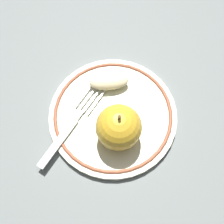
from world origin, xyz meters
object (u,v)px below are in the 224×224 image
(plate, at_px, (112,118))
(apple_slice_front, at_px, (109,82))
(apple_red_whole, at_px, (118,127))
(fork, at_px, (71,126))

(plate, relative_size, apple_slice_front, 3.21)
(apple_red_whole, bearing_deg, plate, -55.25)
(apple_red_whole, bearing_deg, apple_slice_front, -62.82)
(apple_red_whole, distance_m, apple_slice_front, 0.09)
(plate, height_order, fork, fork)
(apple_red_whole, bearing_deg, fork, 7.35)
(apple_slice_front, height_order, fork, apple_slice_front)
(apple_red_whole, height_order, apple_slice_front, apple_red_whole)
(apple_slice_front, relative_size, fork, 0.39)
(fork, bearing_deg, apple_slice_front, -6.64)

